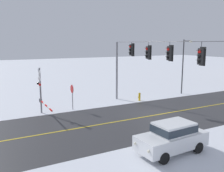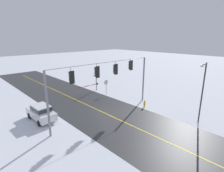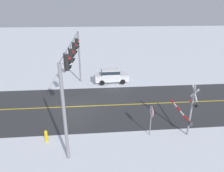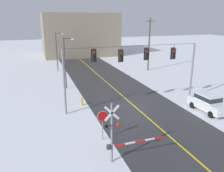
{
  "view_description": "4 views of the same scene",
  "coord_description": "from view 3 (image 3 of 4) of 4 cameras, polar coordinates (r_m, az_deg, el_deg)",
  "views": [
    {
      "loc": [
        16.17,
        -12.95,
        6.1
      ],
      "look_at": [
        -2.54,
        -2.97,
        2.38
      ],
      "focal_mm": 39.46,
      "sensor_mm": 36.0,
      "label": 1
    },
    {
      "loc": [
        12.9,
        14.6,
        8.94
      ],
      "look_at": [
        -3.5,
        -2.76,
        2.26
      ],
      "focal_mm": 28.36,
      "sensor_mm": 36.0,
      "label": 2
    },
    {
      "loc": [
        -17.32,
        -1.84,
        8.95
      ],
      "look_at": [
        -2.43,
        -3.17,
        2.98
      ],
      "focal_mm": 32.16,
      "sensor_mm": 36.0,
      "label": 3
    },
    {
      "loc": [
        -9.34,
        -20.56,
        8.9
      ],
      "look_at": [
        -3.36,
        -2.95,
        3.28
      ],
      "focal_mm": 36.71,
      "sensor_mm": 36.0,
      "label": 4
    }
  ],
  "objects": [
    {
      "name": "ground_plane",
      "position": [
        19.58,
        -9.97,
        -5.78
      ],
      "size": [
        160.0,
        160.0,
        0.0
      ],
      "primitive_type": "plane",
      "color": "silver"
    },
    {
      "name": "road_asphalt",
      "position": [
        21.01,
        -26.57,
        -5.92
      ],
      "size": [
        9.0,
        80.0,
        0.01
      ],
      "primitive_type": "cube",
      "color": "#303033",
      "rests_on": "ground"
    },
    {
      "name": "lane_centre_line",
      "position": [
        21.01,
        -26.57,
        -5.91
      ],
      "size": [
        0.14,
        72.0,
        0.01
      ],
      "primitive_type": "cube",
      "color": "gold",
      "rests_on": "ground"
    },
    {
      "name": "signal_span",
      "position": [
        18.04,
        -10.82,
        6.79
      ],
      "size": [
        14.2,
        0.47,
        6.22
      ],
      "color": "gray",
      "rests_on": "ground"
    },
    {
      "name": "stop_sign",
      "position": [
        14.78,
        11.17,
        -8.0
      ],
      "size": [
        0.8,
        0.09,
        2.35
      ],
      "color": "gray",
      "rests_on": "ground"
    },
    {
      "name": "railroad_crossing",
      "position": [
        15.72,
        21.08,
        -6.19
      ],
      "size": [
        4.23,
        0.31,
        4.0
      ],
      "color": "gray",
      "rests_on": "ground"
    },
    {
      "name": "parked_car_white",
      "position": [
        24.96,
        -0.25,
        3.09
      ],
      "size": [
        1.95,
        4.25,
        1.74
      ],
      "color": "white",
      "rests_on": "ground"
    },
    {
      "name": "fire_hydrant",
      "position": [
        15.28,
        -18.22,
        -13.21
      ],
      "size": [
        0.24,
        0.31,
        0.88
      ],
      "color": "gold",
      "rests_on": "ground"
    }
  ]
}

